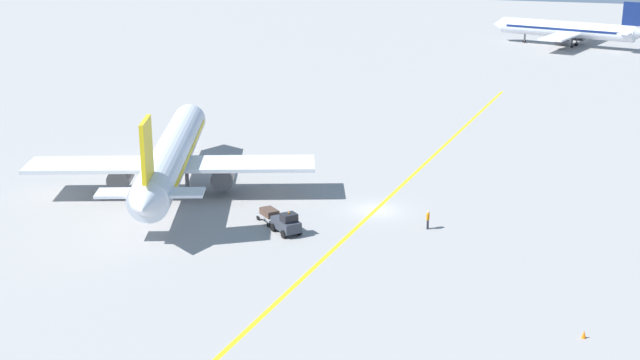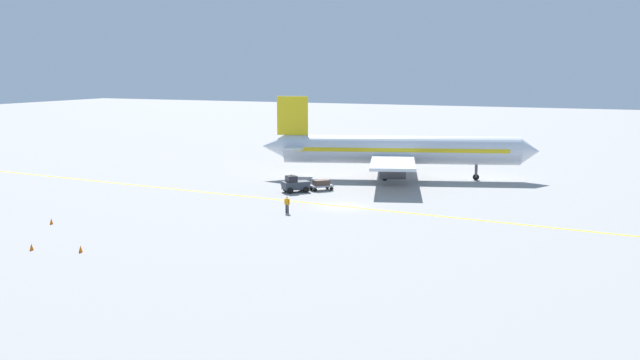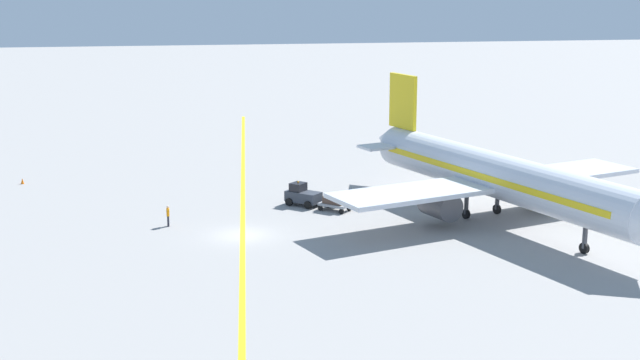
{
  "view_description": "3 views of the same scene",
  "coord_description": "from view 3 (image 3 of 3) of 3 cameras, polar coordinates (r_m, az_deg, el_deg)",
  "views": [
    {
      "loc": [
        18.2,
        -76.68,
        27.18
      ],
      "look_at": [
        -5.31,
        -0.39,
        2.58
      ],
      "focal_mm": 50.0,
      "sensor_mm": 36.0,
      "label": 1
    },
    {
      "loc": [
        70.72,
        29.22,
        14.44
      ],
      "look_at": [
        -0.93,
        -2.88,
        2.46
      ],
      "focal_mm": 42.0,
      "sensor_mm": 36.0,
      "label": 2
    },
    {
      "loc": [
        5.38,
        65.46,
        19.2
      ],
      "look_at": [
        -5.52,
        2.82,
        4.76
      ],
      "focal_mm": 50.0,
      "sensor_mm": 36.0,
      "label": 3
    }
  ],
  "objects": [
    {
      "name": "airplane_at_gate",
      "position": [
        72.71,
        11.17,
        0.25
      ],
      "size": [
        28.2,
        34.6,
        10.6
      ],
      "color": "silver",
      "rests_on": "ground"
    },
    {
      "name": "apron_yellow_centreline",
      "position": [
        68.43,
        -4.97,
        -3.54
      ],
      "size": [
        11.1,
        119.56,
        0.01
      ],
      "primitive_type": "cube",
      "rotation": [
        0.0,
        0.0,
        -0.09
      ],
      "color": "yellow",
      "rests_on": "ground"
    },
    {
      "name": "ground_crew_worker",
      "position": [
        71.39,
        -9.7,
        -2.23
      ],
      "size": [
        0.23,
        0.58,
        1.68
      ],
      "color": "#23232D",
      "rests_on": "ground"
    },
    {
      "name": "baggage_tug_dark",
      "position": [
        76.81,
        -1.13,
        -0.98
      ],
      "size": [
        3.22,
        3.14,
        2.11
      ],
      "color": "#333842",
      "rests_on": "ground"
    },
    {
      "name": "ground_plane",
      "position": [
        68.43,
        -4.97,
        -3.55
      ],
      "size": [
        400.0,
        400.0,
        0.0
      ],
      "primitive_type": "plane",
      "color": "gray"
    },
    {
      "name": "baggage_cart_trailing",
      "position": [
        75.09,
        0.95,
        -1.42
      ],
      "size": [
        2.86,
        2.8,
        1.24
      ],
      "color": "gray",
      "rests_on": "ground"
    },
    {
      "name": "traffic_cone_near_nose",
      "position": [
        89.62,
        -18.51,
        -0.06
      ],
      "size": [
        0.32,
        0.32,
        0.55
      ],
      "primitive_type": "cone",
      "color": "orange",
      "rests_on": "ground"
    }
  ]
}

